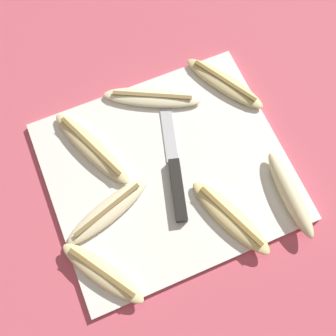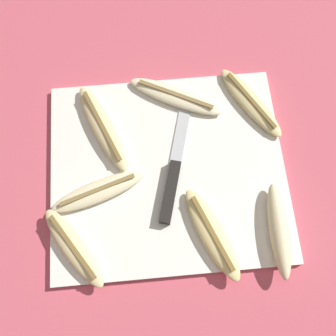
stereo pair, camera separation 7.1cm
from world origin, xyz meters
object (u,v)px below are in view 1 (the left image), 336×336
at_px(banana_spotted_left, 224,83).
at_px(banana_cream_curved, 290,194).
at_px(banana_pale_long, 108,211).
at_px(banana_ripe_center, 102,273).
at_px(banana_bright_far, 152,97).
at_px(banana_mellow_near, 92,148).
at_px(banana_golden_short, 230,217).
at_px(knife, 176,180).

height_order(banana_spotted_left, banana_cream_curved, banana_cream_curved).
bearing_deg(banana_pale_long, banana_cream_curved, -17.83).
height_order(banana_spotted_left, banana_ripe_center, banana_ripe_center).
distance_m(banana_cream_curved, banana_ripe_center, 0.35).
xyz_separation_m(banana_spotted_left, banana_bright_far, (-0.14, 0.03, -0.00)).
relative_size(banana_mellow_near, banana_cream_curved, 1.17).
distance_m(banana_pale_long, banana_bright_far, 0.24).
bearing_deg(banana_mellow_near, banana_golden_short, -50.38).
height_order(banana_bright_far, banana_cream_curved, banana_cream_curved).
distance_m(knife, banana_pale_long, 0.13).
distance_m(banana_golden_short, banana_cream_curved, 0.11).
bearing_deg(banana_ripe_center, knife, 29.90).
relative_size(knife, banana_spotted_left, 1.34).
bearing_deg(banana_cream_curved, banana_mellow_near, 142.96).
relative_size(banana_golden_short, banana_ripe_center, 1.12).
bearing_deg(banana_ripe_center, banana_spotted_left, 35.80).
bearing_deg(banana_golden_short, banana_bright_far, 97.54).
bearing_deg(banana_ripe_center, banana_cream_curved, -0.50).
xyz_separation_m(banana_mellow_near, banana_cream_curved, (0.29, -0.22, 0.01)).
xyz_separation_m(knife, banana_golden_short, (0.06, -0.10, 0.00)).
xyz_separation_m(banana_golden_short, banana_ripe_center, (-0.24, -0.00, -0.00)).
bearing_deg(banana_golden_short, banana_mellow_near, 129.62).
relative_size(banana_spotted_left, banana_cream_curved, 1.04).
relative_size(banana_mellow_near, banana_pale_long, 1.11).
xyz_separation_m(banana_pale_long, banana_ripe_center, (-0.04, -0.09, 0.00)).
distance_m(knife, banana_cream_curved, 0.20).
distance_m(knife, banana_bright_far, 0.17).
bearing_deg(banana_pale_long, knife, 2.70).
xyz_separation_m(banana_pale_long, banana_bright_far, (0.15, 0.18, -0.00)).
distance_m(banana_pale_long, banana_ripe_center, 0.10).
height_order(banana_mellow_near, banana_golden_short, same).
bearing_deg(banana_cream_curved, knife, 149.04).
bearing_deg(banana_spotted_left, banana_golden_short, -113.42).
height_order(banana_pale_long, banana_bright_far, banana_pale_long).
xyz_separation_m(banana_cream_curved, banana_ripe_center, (-0.35, 0.00, -0.01)).
relative_size(banana_spotted_left, banana_golden_short, 0.97).
xyz_separation_m(knife, banana_bright_far, (0.02, 0.17, 0.00)).
distance_m(banana_mellow_near, banana_golden_short, 0.28).
bearing_deg(banana_bright_far, banana_golden_short, -82.46).
relative_size(banana_mellow_near, banana_spotted_left, 1.13).
bearing_deg(knife, banana_ripe_center, -134.57).
bearing_deg(banana_ripe_center, banana_golden_short, 0.38).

